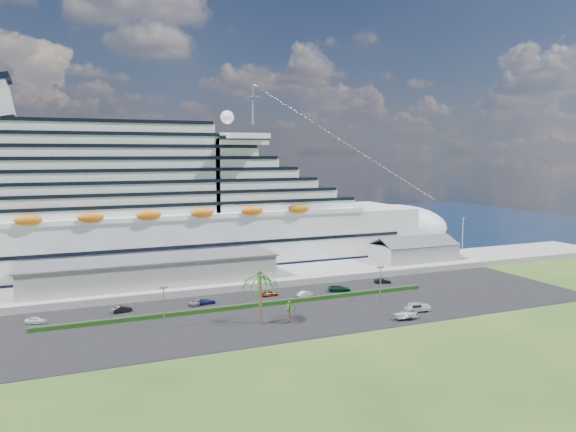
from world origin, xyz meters
name	(u,v)px	position (x,y,z in m)	size (l,w,h in m)	color
ground	(315,324)	(0.00, 0.00, 0.00)	(420.00, 420.00, 0.00)	#274617
asphalt_lot	(293,310)	(0.00, 11.00, 0.06)	(140.00, 38.00, 0.12)	black
wharf	(249,278)	(0.00, 40.00, 0.90)	(240.00, 20.00, 1.80)	gray
water	(177,235)	(0.00, 130.00, 0.01)	(420.00, 160.00, 0.02)	black
cruise_ship	(148,213)	(-21.53, 64.00, 16.69)	(191.00, 38.00, 54.00)	silver
terminal_building	(151,271)	(-25.00, 40.00, 5.01)	(61.00, 15.00, 6.30)	gray
port_shed	(414,251)	(52.00, 40.00, 4.40)	(24.00, 12.31, 7.37)	gray
flagpole	(463,235)	(70.04, 40.00, 8.27)	(1.08, 0.16, 12.00)	silver
hedge	(250,305)	(-8.00, 16.00, 0.57)	(88.00, 1.10, 0.90)	black
lamp_post_left	(164,303)	(-28.00, 8.00, 5.34)	(1.60, 0.35, 8.27)	gray
lamp_post_right	(380,280)	(20.00, 8.00, 5.34)	(1.60, 0.35, 8.27)	gray
palm_tall	(260,279)	(-10.00, 4.00, 9.20)	(8.82, 8.82, 11.13)	#47301E
palm_short	(289,305)	(-4.50, 2.50, 3.67)	(3.53, 3.53, 4.56)	#47301E
parked_car_0	(36,320)	(-50.63, 21.49, 0.81)	(1.63, 4.04, 1.38)	silver
parked_car_1	(122,309)	(-34.09, 22.97, 0.81)	(1.45, 4.16, 1.37)	black
parked_car_2	(199,302)	(-17.74, 22.49, 0.74)	(2.06, 4.48, 1.24)	#95969D
parked_car_3	(205,301)	(-16.24, 22.36, 0.77)	(1.82, 4.47, 1.30)	#171952
parked_car_4	(269,293)	(-0.59, 23.45, 0.81)	(1.63, 4.05, 1.38)	maroon
parked_car_5	(305,294)	(7.00, 19.84, 0.78)	(1.40, 4.02, 1.32)	silver
parked_car_6	(339,288)	(16.63, 20.91, 0.87)	(2.50, 5.42, 1.51)	#0C3020
parked_car_7	(383,281)	(31.02, 24.19, 0.76)	(1.80, 4.43, 1.28)	black
pickup_truck	(417,307)	(23.29, -1.22, 1.17)	(5.63, 2.70, 1.91)	black
boat_trailer	(406,314)	(18.07, -4.85, 1.25)	(6.00, 4.01, 1.71)	gray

